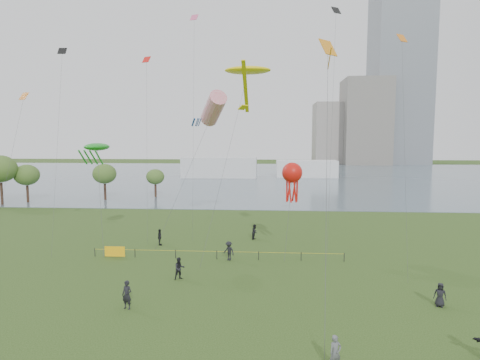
# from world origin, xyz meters

# --- Properties ---
(ground_plane) EXTENTS (400.00, 400.00, 0.00)m
(ground_plane) POSITION_xyz_m (0.00, 0.00, 0.00)
(ground_plane) COLOR #233B12
(lake) EXTENTS (400.00, 120.00, 0.08)m
(lake) POSITION_xyz_m (0.00, 100.00, 0.02)
(lake) COLOR slate
(lake) RESTS_ON ground_plane
(tower) EXTENTS (24.00, 24.00, 120.00)m
(tower) POSITION_xyz_m (62.00, 168.00, 60.00)
(tower) COLOR slate
(tower) RESTS_ON ground_plane
(building_mid) EXTENTS (20.00, 20.00, 38.00)m
(building_mid) POSITION_xyz_m (46.00, 162.00, 19.00)
(building_mid) COLOR slate
(building_mid) RESTS_ON ground_plane
(building_low) EXTENTS (16.00, 18.00, 28.00)m
(building_low) POSITION_xyz_m (32.00, 168.00, 14.00)
(building_low) COLOR gray
(building_low) RESTS_ON ground_plane
(pavilion_left) EXTENTS (22.00, 8.00, 6.00)m
(pavilion_left) POSITION_xyz_m (-12.00, 95.00, 3.00)
(pavilion_left) COLOR silver
(pavilion_left) RESTS_ON ground_plane
(pavilion_right) EXTENTS (18.00, 7.00, 5.00)m
(pavilion_right) POSITION_xyz_m (14.00, 98.00, 2.50)
(pavilion_right) COLOR white
(pavilion_right) RESTS_ON ground_plane
(trees) EXTENTS (32.01, 15.55, 8.64)m
(trees) POSITION_xyz_m (-38.92, 45.55, 5.35)
(trees) COLOR #322017
(trees) RESTS_ON ground_plane
(fence) EXTENTS (24.07, 0.07, 1.05)m
(fence) POSITION_xyz_m (-8.59, 13.56, 0.55)
(fence) COLOR black
(fence) RESTS_ON ground_plane
(kite_flyer) EXTENTS (0.76, 0.64, 1.76)m
(kite_flyer) POSITION_xyz_m (5.75, -4.35, 0.88)
(kite_flyer) COLOR #5A5C61
(kite_flyer) RESTS_ON ground_plane
(spectator_a) EXTENTS (1.11, 1.03, 1.82)m
(spectator_a) POSITION_xyz_m (-4.82, 7.87, 0.91)
(spectator_a) COLOR black
(spectator_a) RESTS_ON ground_plane
(spectator_b) EXTENTS (1.36, 1.22, 1.83)m
(spectator_b) POSITION_xyz_m (-1.28, 13.27, 0.91)
(spectator_b) COLOR black
(spectator_b) RESTS_ON ground_plane
(spectator_c) EXTENTS (0.66, 1.11, 1.78)m
(spectator_c) POSITION_xyz_m (-9.26, 18.13, 0.89)
(spectator_c) COLOR black
(spectator_c) RESTS_ON ground_plane
(spectator_d) EXTENTS (0.96, 0.82, 1.66)m
(spectator_d) POSITION_xyz_m (14.18, 3.80, 0.83)
(spectator_d) COLOR black
(spectator_d) RESTS_ON ground_plane
(spectator_f) EXTENTS (0.81, 0.63, 1.95)m
(spectator_f) POSITION_xyz_m (-7.10, 1.95, 0.97)
(spectator_f) COLOR black
(spectator_f) RESTS_ON ground_plane
(spectator_g) EXTENTS (0.88, 1.00, 1.73)m
(spectator_g) POSITION_xyz_m (0.91, 21.40, 0.86)
(spectator_g) COLOR black
(spectator_g) RESTS_ON ground_plane
(kite_stingray) EXTENTS (6.29, 10.48, 19.09)m
(kite_stingray) POSITION_xyz_m (0.13, 19.74, 18.62)
(kite_stingray) COLOR #3F3F42
(kite_windsock) EXTENTS (7.33, 9.02, 16.92)m
(kite_windsock) POSITION_xyz_m (-3.95, 22.68, 14.91)
(kite_windsock) COLOR #3F3F42
(kite_creature) EXTENTS (3.00, 5.68, 11.03)m
(kite_creature) POSITION_xyz_m (-15.21, 16.61, 10.61)
(kite_creature) COLOR #3F3F42
(kite_octopus) EXTENTS (2.00, 3.68, 9.17)m
(kite_octopus) POSITION_xyz_m (4.73, 15.83, 8.07)
(kite_octopus) COLOR #3F3F42
(kite_delta) EXTENTS (2.35, 12.86, 19.12)m
(kite_delta) POSITION_xyz_m (6.84, 7.95, 17.49)
(kite_delta) COLOR #3F3F42
(small_kites) EXTENTS (36.64, 12.30, 10.97)m
(small_kites) POSITION_xyz_m (-6.15, 19.28, 21.29)
(small_kites) COLOR black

